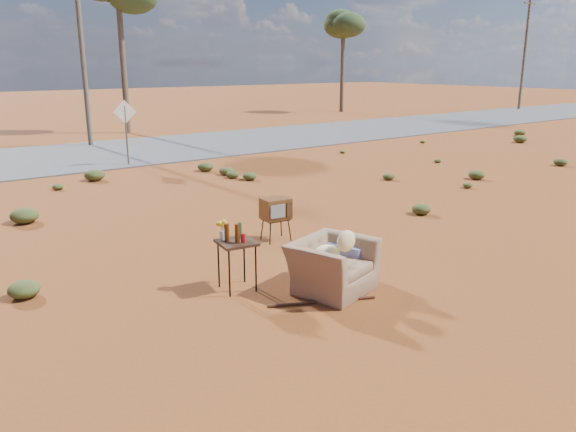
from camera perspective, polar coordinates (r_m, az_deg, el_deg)
ground at (r=9.04m, az=3.47°, el=-6.65°), size 140.00×140.00×0.00m
highway at (r=22.32m, az=-22.29°, el=5.50°), size 140.00×7.00×0.04m
armchair at (r=8.64m, az=4.78°, el=-4.24°), size 1.55×1.26×1.05m
tv_unit at (r=10.88m, az=-1.25°, el=0.69°), size 0.57×0.48×0.85m
side_table at (r=8.51m, az=-5.58°, el=-2.38°), size 0.61×0.61×1.08m
rusty_bar at (r=8.26m, az=3.47°, el=-8.69°), size 1.47×0.72×0.04m
road_sign at (r=19.74m, az=-16.19°, el=9.25°), size 0.78×0.06×2.19m
eucalyptus_right at (r=41.02m, az=5.65°, el=18.80°), size 3.20×3.20×7.10m
utility_pole_center at (r=25.03m, az=-20.25°, el=16.16°), size 1.40×0.20×8.00m
utility_pole_east at (r=46.12m, az=22.90°, el=15.09°), size 1.40×0.20×8.00m
scrub_patch at (r=12.18m, az=-13.07°, el=-0.52°), size 17.49×8.07×0.33m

